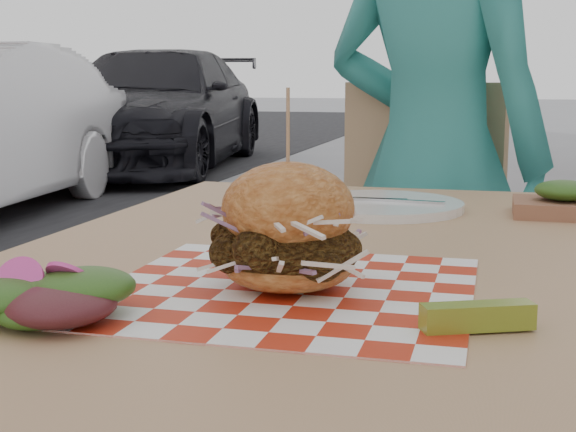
# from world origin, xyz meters

# --- Properties ---
(diner) EXTENTS (0.66, 0.55, 1.55)m
(diner) POSITION_xyz_m (-0.11, 0.63, 0.77)
(diner) COLOR teal
(diner) RESTS_ON ground
(car_dark) EXTENTS (2.38, 4.65, 1.29)m
(car_dark) POSITION_xyz_m (-3.60, 6.90, 0.65)
(car_dark) COLOR black
(car_dark) RESTS_ON ground
(patio_table) EXTENTS (0.80, 1.20, 0.75)m
(patio_table) POSITION_xyz_m (-0.14, -0.34, 0.67)
(patio_table) COLOR tan
(patio_table) RESTS_ON ground
(patio_chair) EXTENTS (0.52, 0.53, 0.95)m
(patio_chair) POSITION_xyz_m (-0.12, 0.66, 0.55)
(patio_chair) COLOR tan
(patio_chair) RESTS_ON ground
(paper_liner) EXTENTS (0.36, 0.36, 0.00)m
(paper_liner) POSITION_xyz_m (-0.16, -0.53, 0.75)
(paper_liner) COLOR red
(paper_liner) RESTS_ON patio_table
(sandwich) EXTENTS (0.17, 0.17, 0.20)m
(sandwich) POSITION_xyz_m (-0.16, -0.53, 0.81)
(sandwich) COLOR #C67938
(sandwich) RESTS_ON paper_liner
(pickle_spear) EXTENTS (0.10, 0.06, 0.02)m
(pickle_spear) POSITION_xyz_m (0.03, -0.62, 0.76)
(pickle_spear) COLOR olive
(pickle_spear) RESTS_ON paper_liner
(side_salad) EXTENTS (0.14, 0.13, 0.05)m
(side_salad) POSITION_xyz_m (-0.34, -0.68, 0.76)
(side_salad) COLOR #3F1419
(side_salad) RESTS_ON patio_table
(place_setting) EXTENTS (0.27, 0.27, 0.02)m
(place_setting) POSITION_xyz_m (-0.14, -0.01, 0.76)
(place_setting) COLOR white
(place_setting) RESTS_ON patio_table
(kraft_tray) EXTENTS (0.15, 0.12, 0.06)m
(kraft_tray) POSITION_xyz_m (0.14, 0.00, 0.77)
(kraft_tray) COLOR brown
(kraft_tray) RESTS_ON patio_table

